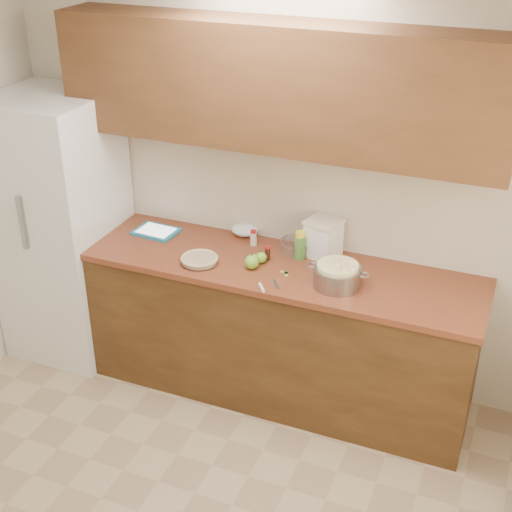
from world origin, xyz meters
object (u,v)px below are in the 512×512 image
at_px(colander, 337,275).
at_px(tablet, 156,231).
at_px(flour_canister, 323,238).
at_px(pie, 199,260).

relative_size(colander, tablet, 1.27).
height_order(colander, flour_canister, flour_canister).
relative_size(flour_canister, tablet, 0.84).
bearing_deg(flour_canister, tablet, -174.26).
bearing_deg(pie, tablet, 149.72).
height_order(flour_canister, tablet, flour_canister).
xyz_separation_m(pie, tablet, (-0.44, 0.26, -0.01)).
xyz_separation_m(pie, colander, (0.84, 0.05, 0.05)).
relative_size(pie, tablet, 0.82).
xyz_separation_m(pie, flour_canister, (0.66, 0.37, 0.10)).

